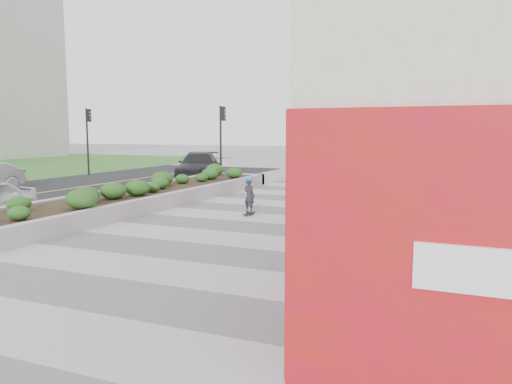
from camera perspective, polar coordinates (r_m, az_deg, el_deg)
ground at (r=10.21m, az=-12.34°, el=-8.94°), size 160.00×160.00×0.00m
walkway at (r=12.69m, az=-4.45°, el=-5.64°), size 8.00×36.00×0.01m
planter at (r=18.87m, az=-13.71°, el=-0.39°), size 3.00×18.00×0.90m
street at (r=23.38m, az=-26.56°, el=-0.57°), size 10.00×40.00×0.00m
traffic_signal_near at (r=28.58m, az=-3.94°, el=6.93°), size 0.33×0.28×4.20m
traffic_signal_far at (r=33.39m, az=-18.65°, el=6.59°), size 0.33×0.28×4.20m
distant_bldg_north_l at (r=64.29m, az=13.67°, el=13.23°), size 16.00×12.00×20.00m
manhole_cover at (r=12.47m, az=-2.40°, el=-5.86°), size 0.44×0.44×0.01m
skateboarder at (r=16.44m, az=-0.77°, el=-0.39°), size 0.48×0.73×1.30m
car_dark at (r=28.88m, az=-6.55°, el=2.96°), size 4.05×5.77×1.55m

